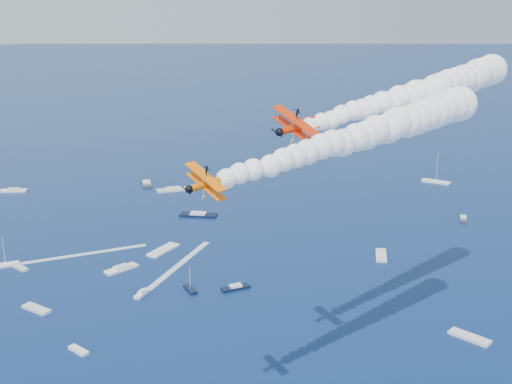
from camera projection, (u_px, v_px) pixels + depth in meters
name	position (u px, v px, depth m)	size (l,w,h in m)	color
biplane_lead	(296.00, 127.00, 105.58)	(8.33, 9.35, 5.63)	red
biplane_trail	(208.00, 184.00, 87.68)	(6.79, 7.62, 4.59)	#FF6B05
smoke_trail_lead	(412.00, 94.00, 123.81)	(57.21, 27.05, 11.21)	white
smoke_trail_trail	(360.00, 136.00, 105.63)	(57.45, 26.44, 11.21)	white
spectator_boats	(174.00, 240.00, 212.17)	(221.80, 181.90, 0.70)	white
boat_wakes	(23.00, 249.00, 205.98)	(137.12, 88.40, 0.04)	white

